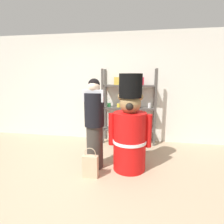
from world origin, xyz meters
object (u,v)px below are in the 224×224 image
(merchandise_shelf, at_px, (129,106))
(teddy_bear_guard, at_px, (130,130))
(shopping_bag, at_px, (90,166))
(person_shopper, at_px, (94,123))

(merchandise_shelf, height_order, teddy_bear_guard, merchandise_shelf)
(merchandise_shelf, bearing_deg, shopping_bag, -104.89)
(merchandise_shelf, relative_size, shopping_bag, 3.57)
(teddy_bear_guard, xyz_separation_m, shopping_bag, (-0.59, -0.38, -0.51))
(teddy_bear_guard, bearing_deg, shopping_bag, -147.35)
(merchandise_shelf, xyz_separation_m, teddy_bear_guard, (0.13, -1.33, -0.19))
(teddy_bear_guard, bearing_deg, person_shopper, -175.96)
(person_shopper, distance_m, shopping_bag, 0.70)
(teddy_bear_guard, distance_m, shopping_bag, 0.86)
(person_shopper, xyz_separation_m, shopping_bag, (0.01, -0.33, -0.61))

